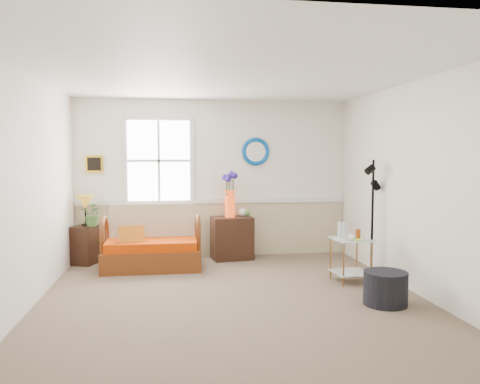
{
  "coord_description": "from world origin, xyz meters",
  "views": [
    {
      "loc": [
        -0.69,
        -5.25,
        1.69
      ],
      "look_at": [
        0.16,
        0.56,
        1.23
      ],
      "focal_mm": 35.0,
      "sensor_mm": 36.0,
      "label": 1
    }
  ],
  "objects": [
    {
      "name": "floor",
      "position": [
        0.0,
        0.0,
        0.0
      ],
      "size": [
        4.5,
        5.0,
        0.01
      ],
      "primitive_type": "cube",
      "color": "brown",
      "rests_on": "ground"
    },
    {
      "name": "ceiling",
      "position": [
        0.0,
        0.0,
        2.6
      ],
      "size": [
        4.5,
        5.0,
        0.01
      ],
      "primitive_type": "cube",
      "color": "white",
      "rests_on": "walls"
    },
    {
      "name": "walls",
      "position": [
        0.0,
        0.0,
        1.3
      ],
      "size": [
        4.51,
        5.01,
        2.6
      ],
      "color": "white",
      "rests_on": "floor"
    },
    {
      "name": "wainscot",
      "position": [
        0.0,
        2.48,
        0.45
      ],
      "size": [
        4.46,
        0.02,
        0.9
      ],
      "primitive_type": "cube",
      "color": "#BEAF87",
      "rests_on": "walls"
    },
    {
      "name": "chair_rail",
      "position": [
        0.0,
        2.47,
        0.92
      ],
      "size": [
        4.46,
        0.04,
        0.06
      ],
      "primitive_type": "cube",
      "color": "silver",
      "rests_on": "walls"
    },
    {
      "name": "window",
      "position": [
        -0.9,
        2.47,
        1.6
      ],
      "size": [
        1.14,
        0.06,
        1.44
      ],
      "primitive_type": null,
      "color": "white",
      "rests_on": "walls"
    },
    {
      "name": "picture",
      "position": [
        -1.92,
        2.48,
        1.55
      ],
      "size": [
        0.28,
        0.03,
        0.28
      ],
      "primitive_type": "cube",
      "color": "gold",
      "rests_on": "walls"
    },
    {
      "name": "mirror",
      "position": [
        0.7,
        2.48,
        1.75
      ],
      "size": [
        0.47,
        0.07,
        0.47
      ],
      "primitive_type": "torus",
      "rotation": [
        1.57,
        0.0,
        0.0
      ],
      "color": "#0862B6",
      "rests_on": "walls"
    },
    {
      "name": "loveseat",
      "position": [
        -1.0,
        1.75,
        0.47
      ],
      "size": [
        1.43,
        0.82,
        0.93
      ],
      "primitive_type": null,
      "rotation": [
        0.0,
        0.0,
        -0.01
      ],
      "color": "#673111",
      "rests_on": "floor"
    },
    {
      "name": "throw_pillow",
      "position": [
        -1.28,
        1.63,
        0.49
      ],
      "size": [
        0.38,
        0.17,
        0.36
      ],
      "primitive_type": null,
      "rotation": [
        0.0,
        0.0,
        0.24
      ],
      "color": "#DC5A06",
      "rests_on": "loveseat"
    },
    {
      "name": "lamp_stand",
      "position": [
        -2.05,
        2.17,
        0.3
      ],
      "size": [
        0.43,
        0.43,
        0.6
      ],
      "primitive_type": null,
      "rotation": [
        0.0,
        0.0,
        -0.34
      ],
      "color": "#371C12",
      "rests_on": "floor"
    },
    {
      "name": "table_lamp",
      "position": [
        -2.02,
        2.18,
        0.83
      ],
      "size": [
        0.26,
        0.26,
        0.48
      ],
      "primitive_type": null,
      "rotation": [
        0.0,
        0.0,
        0.01
      ],
      "color": "#B07B1D",
      "rests_on": "lamp_stand"
    },
    {
      "name": "potted_plant",
      "position": [
        -1.91,
        2.16,
        0.74
      ],
      "size": [
        0.46,
        0.47,
        0.28
      ],
      "primitive_type": "imported",
      "rotation": [
        0.0,
        0.0,
        -0.49
      ],
      "color": "#487939",
      "rests_on": "lamp_stand"
    },
    {
      "name": "cabinet",
      "position": [
        0.26,
        2.2,
        0.34
      ],
      "size": [
        0.69,
        0.49,
        0.69
      ],
      "primitive_type": null,
      "rotation": [
        0.0,
        0.0,
        0.12
      ],
      "color": "#371C12",
      "rests_on": "floor"
    },
    {
      "name": "flower_vase",
      "position": [
        0.24,
        2.23,
        1.05
      ],
      "size": [
        0.24,
        0.24,
        0.72
      ],
      "primitive_type": null,
      "rotation": [
        0.0,
        0.0,
        0.13
      ],
      "color": "red",
      "rests_on": "cabinet"
    },
    {
      "name": "side_table",
      "position": [
        1.65,
        0.6,
        0.29
      ],
      "size": [
        0.5,
        0.5,
        0.59
      ],
      "primitive_type": null,
      "rotation": [
        0.0,
        0.0,
        0.1
      ],
      "color": "#A17135",
      "rests_on": "floor"
    },
    {
      "name": "tabletop_items",
      "position": [
        1.65,
        0.62,
        0.69
      ],
      "size": [
        0.38,
        0.38,
        0.21
      ],
      "primitive_type": null,
      "rotation": [
        0.0,
        0.0,
        0.09
      ],
      "color": "silver",
      "rests_on": "side_table"
    },
    {
      "name": "floor_lamp",
      "position": [
        2.1,
        0.94,
        0.81
      ],
      "size": [
        0.27,
        0.27,
        1.63
      ],
      "primitive_type": null,
      "rotation": [
        0.0,
        0.0,
        0.16
      ],
      "color": "black",
      "rests_on": "floor"
    },
    {
      "name": "ottoman",
      "position": [
        1.69,
        -0.36,
        0.19
      ],
      "size": [
        0.65,
        0.65,
        0.38
      ],
      "primitive_type": "cylinder",
      "rotation": [
        0.0,
        0.0,
        -0.42
      ],
      "color": "black",
      "rests_on": "floor"
    }
  ]
}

